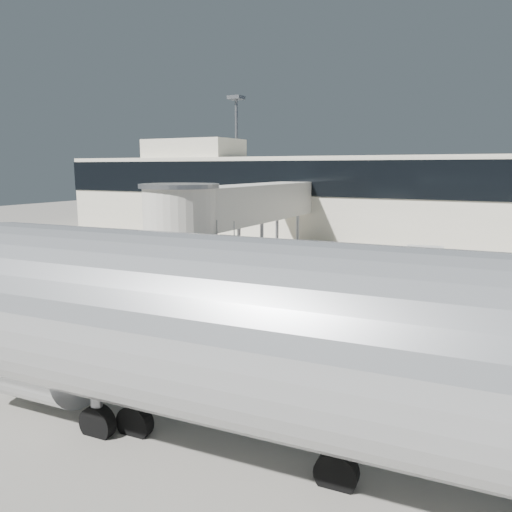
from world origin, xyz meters
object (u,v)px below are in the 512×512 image
object	(u,v)px
box_cart_near	(146,302)
ground_worker	(113,322)
box_cart_far	(83,302)
belt_loader	(168,227)
minivan	(425,265)
baggage_tug	(246,290)
aircraft	(340,350)
suitcase_cart	(338,288)

from	to	relation	value
box_cart_near	ground_worker	size ratio (longest dim) A/B	1.93
box_cart_far	belt_loader	xyz separation A→B (m)	(-14.33, 25.53, 0.15)
ground_worker	belt_loader	bearing A→B (deg)	92.63
minivan	baggage_tug	bearing A→B (deg)	-146.15
box_cart_near	ground_worker	world-z (taller)	ground_worker
box_cart_near	belt_loader	world-z (taller)	belt_loader
minivan	aircraft	distance (m)	21.01
belt_loader	box_cart_near	bearing A→B (deg)	-46.57
ground_worker	aircraft	xyz separation A→B (m)	(10.64, -4.42, 2.20)
belt_loader	minivan	bearing A→B (deg)	-14.75
belt_loader	aircraft	world-z (taller)	aircraft
suitcase_cart	box_cart_far	size ratio (longest dim) A/B	1.11
box_cart_near	baggage_tug	bearing A→B (deg)	36.51
ground_worker	aircraft	world-z (taller)	aircraft
suitcase_cart	box_cart_far	xyz separation A→B (m)	(-10.13, -8.43, 0.02)
box_cart_far	ground_worker	xyz separation A→B (m)	(4.64, -2.85, 0.47)
box_cart_far	minivan	size ratio (longest dim) A/B	0.59
box_cart_near	minivan	world-z (taller)	minivan
baggage_tug	aircraft	bearing A→B (deg)	-50.54
box_cart_far	minivan	distance (m)	19.41
box_cart_far	suitcase_cart	bearing A→B (deg)	35.70
baggage_tug	aircraft	size ratio (longest dim) A/B	0.10
box_cart_near	box_cart_far	world-z (taller)	box_cart_near
box_cart_near	belt_loader	bearing A→B (deg)	106.72
belt_loader	aircraft	distance (m)	44.26
belt_loader	ground_worker	bearing A→B (deg)	-48.04
ground_worker	suitcase_cart	bearing A→B (deg)	32.93
box_cart_near	belt_loader	xyz separation A→B (m)	(-17.14, 24.27, 0.10)
suitcase_cart	ground_worker	distance (m)	12.56
box_cart_far	aircraft	xyz separation A→B (m)	(15.28, -7.27, 2.67)
suitcase_cart	minivan	distance (m)	6.40
ground_worker	minivan	bearing A→B (deg)	29.67
baggage_tug	minivan	xyz separation A→B (m)	(7.90, 7.88, 0.70)
box_cart_far	ground_worker	size ratio (longest dim) A/B	1.72
box_cart_near	aircraft	size ratio (longest dim) A/B	0.17
minivan	belt_loader	world-z (taller)	minivan
box_cart_far	minivan	bearing A→B (deg)	40.43
baggage_tug	box_cart_near	world-z (taller)	box_cart_near
baggage_tug	box_cart_far	size ratio (longest dim) A/B	0.67
belt_loader	aircraft	size ratio (longest dim) A/B	0.17
box_cart_far	ground_worker	bearing A→B (deg)	-35.65
box_cart_far	aircraft	distance (m)	17.13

